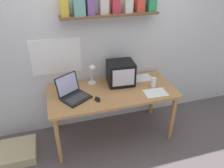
% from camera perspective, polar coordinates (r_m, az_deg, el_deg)
% --- Properties ---
extents(ground_plane, '(12.00, 12.00, 0.00)m').
position_cam_1_polar(ground_plane, '(3.29, -0.00, -12.84)').
color(ground_plane, '#5C5355').
extents(back_wall, '(5.60, 0.24, 2.60)m').
position_cam_1_polar(back_wall, '(2.97, -2.39, 11.81)').
color(back_wall, silver).
rests_on(back_wall, ground_plane).
extents(corner_desk, '(1.65, 0.75, 0.75)m').
position_cam_1_polar(corner_desk, '(2.87, -0.00, -2.79)').
color(corner_desk, '#B57D48').
rests_on(corner_desk, ground_plane).
extents(crt_monitor, '(0.37, 0.33, 0.32)m').
position_cam_1_polar(crt_monitor, '(2.93, 2.27, 2.89)').
color(crt_monitor, black).
rests_on(crt_monitor, corner_desk).
extents(laptop, '(0.43, 0.43, 0.27)m').
position_cam_1_polar(laptop, '(2.73, -10.33, -2.10)').
color(laptop, black).
rests_on(laptop, corner_desk).
extents(desk_lamp, '(0.11, 0.15, 0.30)m').
position_cam_1_polar(desk_lamp, '(2.90, -5.19, 3.15)').
color(desk_lamp, white).
rests_on(desk_lamp, corner_desk).
extents(juice_glass, '(0.07, 0.07, 0.13)m').
position_cam_1_polar(juice_glass, '(2.95, 10.73, 0.32)').
color(juice_glass, white).
rests_on(juice_glass, corner_desk).
extents(computer_mouse, '(0.08, 0.12, 0.03)m').
position_cam_1_polar(computer_mouse, '(2.65, -3.80, -3.95)').
color(computer_mouse, black).
rests_on(computer_mouse, corner_desk).
extents(open_notebook, '(0.29, 0.22, 0.00)m').
position_cam_1_polar(open_notebook, '(2.85, 11.31, -2.25)').
color(open_notebook, white).
rests_on(open_notebook, corner_desk).
extents(loose_paper_near_laptop, '(0.29, 0.22, 0.00)m').
position_cam_1_polar(loose_paper_near_laptop, '(3.17, 7.76, 1.59)').
color(loose_paper_near_laptop, white).
rests_on(loose_paper_near_laptop, corner_desk).
extents(floor_cushion, '(0.45, 0.45, 0.12)m').
position_cam_1_polar(floor_cushion, '(3.20, -23.31, -16.00)').
color(floor_cushion, '#C9B58B').
rests_on(floor_cushion, ground_plane).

